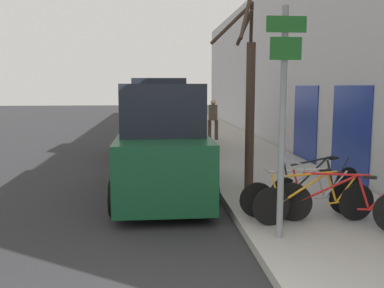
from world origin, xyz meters
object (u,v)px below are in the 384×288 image
bicycle_0 (342,204)px  parked_car_0 (162,146)px  bicycle_3 (317,188)px  street_tree (249,101)px  bicycle_2 (302,195)px  bicycle_1 (314,201)px  pedestrian_near (213,116)px  parked_car_1 (161,121)px  signpost (283,112)px

bicycle_0 → parked_car_0: 3.99m
bicycle_3 → street_tree: bearing=2.6°
bicycle_3 → street_tree: (-0.92, 1.55, 1.50)m
bicycle_3 → parked_car_0: (-2.72, 1.89, 0.52)m
bicycle_2 → bicycle_1: bearing=-171.9°
bicycle_3 → pedestrian_near: 10.42m
bicycle_2 → pedestrian_near: bearing=-0.8°
bicycle_1 → bicycle_3: size_ratio=0.99×
parked_car_1 → bicycle_2: bearing=-70.7°
pedestrian_near → parked_car_0: bearing=-98.1°
bicycle_1 → pedestrian_near: bearing=-4.1°
pedestrian_near → street_tree: (-0.52, -8.86, 0.94)m
bicycle_1 → street_tree: 2.79m
bicycle_1 → parked_car_0: 3.58m
signpost → parked_car_0: signpost is taller
bicycle_2 → parked_car_1: bearing=15.1°
bicycle_1 → parked_car_0: size_ratio=0.45×
pedestrian_near → street_tree: bearing=-86.2°
parked_car_0 → pedestrian_near: bearing=74.8°
bicycle_0 → bicycle_1: bearing=83.9°
bicycle_2 → parked_car_0: (-2.33, 2.20, 0.57)m
bicycle_3 → parked_car_1: size_ratio=0.46×
bicycle_0 → bicycle_3: bicycle_3 is taller
bicycle_0 → parked_car_1: bearing=47.1°
bicycle_3 → pedestrian_near: pedestrian_near is taller
bicycle_0 → street_tree: 3.08m
street_tree → parked_car_1: bearing=106.0°
signpost → bicycle_1: 1.76m
bicycle_1 → parked_car_0: bearing=38.3°
signpost → street_tree: 2.86m
bicycle_2 → pedestrian_near: pedestrian_near is taller
pedestrian_near → bicycle_2: bearing=-82.8°
pedestrian_near → signpost: bearing=-86.2°
parked_car_0 → street_tree: (1.80, -0.34, 0.98)m
parked_car_1 → parked_car_0: bearing=-87.7°
signpost → parked_car_1: 8.97m
bicycle_1 → bicycle_3: bearing=-28.9°
parked_car_0 → bicycle_3: bearing=-34.7°
signpost → bicycle_3: bearing=50.5°
bicycle_1 → bicycle_2: bicycle_1 is taller
bicycle_0 → bicycle_1: size_ratio=0.91×
parked_car_0 → bicycle_1: bearing=-47.1°
bicycle_2 → bicycle_3: bearing=-52.2°
bicycle_1 → parked_car_0: (-2.40, 2.59, 0.56)m
street_tree → bicycle_0: bearing=-69.3°
bicycle_2 → parked_car_0: parked_car_0 is taller
bicycle_3 → parked_car_1: parked_car_1 is taller
bicycle_2 → street_tree: street_tree is taller
pedestrian_near → bicycle_0: bearing=-80.7°
bicycle_3 → pedestrian_near: size_ratio=1.27×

